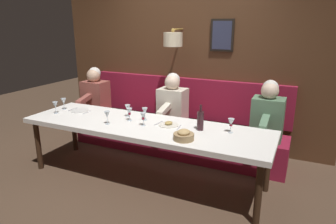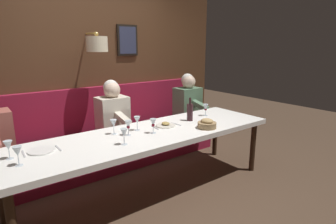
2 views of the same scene
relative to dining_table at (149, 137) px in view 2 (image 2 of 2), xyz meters
name	(u,v)px [view 2 (image 2 of 2)]	position (x,y,z in m)	size (l,w,h in m)	color
ground_plane	(150,192)	(0.00, 0.00, -0.68)	(12.00, 12.00, 0.00)	#4C3828
dining_table	(149,137)	(0.00, 0.00, 0.00)	(0.90, 3.10, 0.74)	white
banquette_bench	(115,152)	(0.89, 0.00, -0.46)	(0.52, 3.30, 0.45)	maroon
back_wall_panel	(94,68)	(1.46, 0.00, 0.68)	(0.59, 4.50, 2.90)	#51331E
diner_nearest	(188,100)	(0.88, -1.34, 0.13)	(0.60, 0.40, 0.79)	#567A5B
diner_near	(113,111)	(0.88, 0.01, 0.13)	(0.60, 0.40, 0.79)	beige
place_setting_0	(41,151)	(0.12, 1.10, 0.06)	(0.24, 0.31, 0.01)	white
place_setting_1	(166,125)	(0.09, -0.30, 0.07)	(0.24, 0.32, 0.05)	silver
wine_glass_0	(153,123)	(-0.05, -0.02, 0.17)	(0.07, 0.07, 0.16)	silver
wine_glass_1	(8,146)	(0.10, 1.36, 0.17)	(0.07, 0.07, 0.16)	silver
wine_glass_2	(114,124)	(0.18, 0.34, 0.17)	(0.07, 0.07, 0.16)	silver
wine_glass_3	(137,120)	(0.15, 0.06, 0.17)	(0.07, 0.07, 0.16)	silver
wine_glass_4	(128,125)	(0.05, 0.23, 0.17)	(0.07, 0.07, 0.16)	silver
wine_glass_5	(17,152)	(-0.10, 1.32, 0.17)	(0.07, 0.07, 0.16)	silver
wine_glass_6	(206,107)	(0.16, -1.03, 0.17)	(0.07, 0.07, 0.16)	silver
wine_glass_7	(124,133)	(-0.18, 0.41, 0.17)	(0.07, 0.07, 0.16)	silver
wine_bottle	(190,112)	(0.10, -0.69, 0.17)	(0.08, 0.08, 0.30)	#33191E
bread_bowl	(207,124)	(-0.27, -0.63, 0.11)	(0.22, 0.22, 0.12)	#9E7F56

